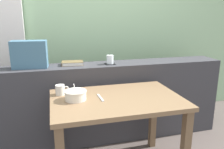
# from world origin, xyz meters

# --- Properties ---
(outdoor_backdrop) EXTENTS (4.80, 0.08, 2.80)m
(outdoor_backdrop) POSITION_xyz_m (0.00, 1.21, 1.40)
(outdoor_backdrop) COLOR #9EC699
(outdoor_backdrop) RESTS_ON ground
(dark_console_ledge) EXTENTS (2.80, 0.31, 0.85)m
(dark_console_ledge) POSITION_xyz_m (0.00, 0.55, 0.42)
(dark_console_ledge) COLOR #38383D
(dark_console_ledge) RESTS_ON ground
(breakfast_table) EXTENTS (1.05, 0.70, 0.69)m
(breakfast_table) POSITION_xyz_m (0.08, -0.04, 0.58)
(breakfast_table) COLOR brown
(breakfast_table) RESTS_ON ground
(coaster_square) EXTENTS (0.10, 0.10, 0.00)m
(coaster_square) POSITION_xyz_m (0.16, 0.52, 0.85)
(coaster_square) COLOR black
(coaster_square) RESTS_ON dark_console_ledge
(juice_glass) EXTENTS (0.07, 0.07, 0.09)m
(juice_glass) POSITION_xyz_m (0.16, 0.52, 0.89)
(juice_glass) COLOR white
(juice_glass) RESTS_ON coaster_square
(closed_book) EXTENTS (0.22, 0.15, 0.04)m
(closed_book) POSITION_xyz_m (-0.22, 0.59, 0.86)
(closed_book) COLOR brown
(closed_book) RESTS_ON dark_console_ledge
(throw_pillow) EXTENTS (0.33, 0.17, 0.26)m
(throw_pillow) POSITION_xyz_m (-0.61, 0.55, 0.98)
(throw_pillow) COLOR #426B84
(throw_pillow) RESTS_ON dark_console_ledge
(soup_bowl) EXTENTS (0.17, 0.18, 0.15)m
(soup_bowl) POSITION_xyz_m (-0.25, -0.00, 0.73)
(soup_bowl) COLOR silver
(soup_bowl) RESTS_ON breakfast_table
(fork_utensil) EXTENTS (0.02, 0.17, 0.01)m
(fork_utensil) POSITION_xyz_m (-0.05, -0.01, 0.69)
(fork_utensil) COLOR silver
(fork_utensil) RESTS_ON breakfast_table
(ceramic_mug) EXTENTS (0.11, 0.08, 0.08)m
(ceramic_mug) POSITION_xyz_m (-0.36, 0.15, 0.73)
(ceramic_mug) COLOR silver
(ceramic_mug) RESTS_ON breakfast_table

